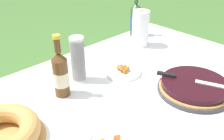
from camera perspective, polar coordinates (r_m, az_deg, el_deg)
name	(u,v)px	position (r m, az deg, el deg)	size (l,w,h in m)	color
garden_table	(123,101)	(1.28, 2.53, -6.98)	(1.74, 1.03, 0.77)	brown
tablecloth	(123,91)	(1.25, 2.59, -4.87)	(1.75, 1.04, 0.10)	white
berry_tart	(194,87)	(1.26, 18.28, -3.69)	(0.35, 0.35, 0.06)	#38383D
serving_knife	(189,79)	(1.25, 17.21, -2.07)	(0.17, 0.35, 0.01)	silver
cup_stack	(78,60)	(1.26, -7.80, 2.36)	(0.07, 0.07, 0.24)	white
cider_bottle_green	(135,19)	(1.84, 5.39, 11.45)	(0.08, 0.08, 0.32)	#2D562D
cider_bottle_amber	(61,74)	(1.16, -11.65, -0.91)	(0.07, 0.07, 0.30)	brown
snack_plate_near	(123,71)	(1.36, 2.53, -0.19)	(0.20, 0.20, 0.05)	white
paper_towel_roll	(140,29)	(1.67, 6.51, 9.38)	(0.11, 0.11, 0.24)	white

